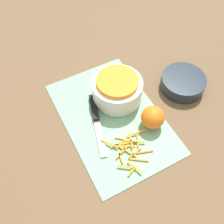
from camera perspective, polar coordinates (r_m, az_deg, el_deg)
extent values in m
plane|color=brown|center=(0.89, 0.00, -1.30)|extent=(4.00, 4.00, 0.00)
cube|color=#75AD84|center=(0.89, 0.00, -1.19)|extent=(0.47, 0.31, 0.01)
cylinder|color=silver|center=(0.91, 1.13, 4.78)|extent=(0.17, 0.17, 0.08)
cylinder|color=orange|center=(0.87, 1.18, 6.63)|extent=(0.14, 0.14, 0.02)
cylinder|color=#1E2833|center=(0.99, 15.12, 6.21)|extent=(0.16, 0.16, 0.05)
cube|color=black|center=(0.90, -3.94, 0.94)|extent=(0.11, 0.05, 0.02)
cube|color=silver|center=(0.84, -2.55, -5.77)|extent=(0.13, 0.06, 0.00)
sphere|color=orange|center=(0.85, 8.86, -1.18)|extent=(0.08, 0.08, 0.08)
cube|color=orange|center=(0.83, 2.82, -7.41)|extent=(0.03, 0.06, 0.00)
cube|color=orange|center=(0.80, 2.89, -11.78)|extent=(0.03, 0.04, 0.00)
cube|color=orange|center=(0.84, 5.60, -5.93)|extent=(0.05, 0.03, 0.00)
cube|color=orange|center=(0.83, 6.50, -8.67)|extent=(0.03, 0.07, 0.00)
cube|color=orange|center=(0.84, 4.86, -6.32)|extent=(0.04, 0.06, 0.00)
cube|color=orange|center=(0.82, 5.85, -10.34)|extent=(0.04, 0.05, 0.00)
cube|color=orange|center=(0.83, 1.32, -7.00)|extent=(0.01, 0.05, 0.00)
cube|color=orange|center=(0.84, 3.29, -5.93)|extent=(0.05, 0.06, 0.00)
cube|color=orange|center=(0.80, 4.95, -11.81)|extent=(0.05, 0.02, 0.00)
cube|color=orange|center=(0.82, 3.34, -8.45)|extent=(0.06, 0.04, 0.00)
cube|color=orange|center=(0.82, 5.19, -8.70)|extent=(0.02, 0.05, 0.00)
cube|color=orange|center=(0.81, 1.96, -9.89)|extent=(0.04, 0.01, 0.00)
cube|color=orange|center=(0.85, 5.39, -4.47)|extent=(0.02, 0.07, 0.00)
cube|color=orange|center=(0.83, 2.14, -6.99)|extent=(0.02, 0.05, 0.00)
cube|color=orange|center=(0.83, 4.18, -6.46)|extent=(0.05, 0.02, 0.00)
cube|color=orange|center=(0.82, 2.31, -8.55)|extent=(0.03, 0.06, 0.00)
cube|color=orange|center=(0.80, 4.44, -12.56)|extent=(0.02, 0.04, 0.00)
cube|color=orange|center=(0.83, -0.55, -6.92)|extent=(0.05, 0.04, 0.00)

